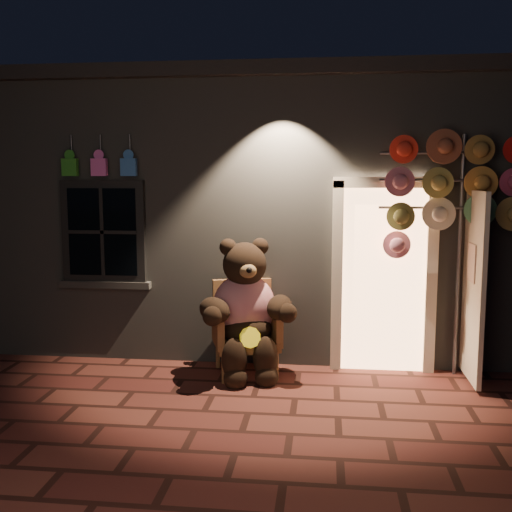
# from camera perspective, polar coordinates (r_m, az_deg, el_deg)

# --- Properties ---
(ground) EXTENTS (60.00, 60.00, 0.00)m
(ground) POSITION_cam_1_polar(r_m,az_deg,el_deg) (5.78, -0.76, -14.73)
(ground) COLOR brown
(ground) RESTS_ON ground
(shop_building) EXTENTS (7.30, 5.95, 3.51)m
(shop_building) POSITION_cam_1_polar(r_m,az_deg,el_deg) (9.33, 2.40, 4.75)
(shop_building) COLOR slate
(shop_building) RESTS_ON ground
(wicker_armchair) EXTENTS (0.85, 0.81, 1.03)m
(wicker_armchair) POSITION_cam_1_polar(r_m,az_deg,el_deg) (6.78, -1.06, -6.79)
(wicker_armchair) COLOR brown
(wicker_armchair) RESTS_ON ground
(teddy_bear) EXTENTS (1.09, 0.99, 1.56)m
(teddy_bear) POSITION_cam_1_polar(r_m,az_deg,el_deg) (6.60, -1.00, -5.18)
(teddy_bear) COLOR #B8132F
(teddy_bear) RESTS_ON ground
(hat_rack) EXTENTS (1.57, 0.22, 2.66)m
(hat_rack) POSITION_cam_1_polar(r_m,az_deg,el_deg) (6.72, 18.34, 6.22)
(hat_rack) COLOR #59595E
(hat_rack) RESTS_ON ground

